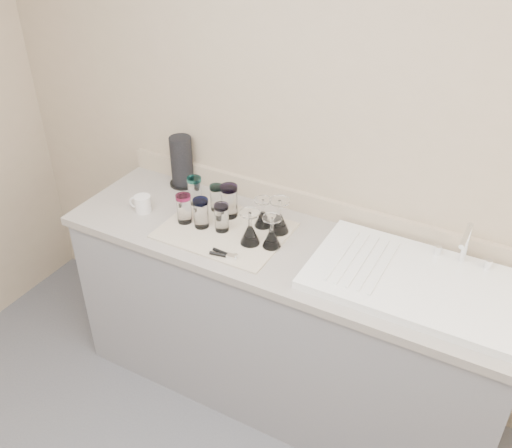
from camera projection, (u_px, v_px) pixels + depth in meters
The scene contains 17 objects.
room_envelope at pixel (54, 283), 1.23m from camera, with size 3.54×3.50×2.52m.
counter_unit at pixel (285, 322), 2.72m from camera, with size 2.06×0.62×0.90m.
sink_unit at pixel (414, 280), 2.24m from camera, with size 0.82×0.50×0.22m.
dish_towel at pixel (225, 230), 2.56m from camera, with size 0.55×0.42×0.01m, color beige.
tumbler_teal at pixel (195, 190), 2.72m from camera, with size 0.07×0.07×0.14m.
tumbler_cyan at pixel (217, 197), 2.67m from camera, with size 0.06×0.06×0.13m.
tumbler_purple at pixel (229, 201), 2.61m from camera, with size 0.08×0.08×0.16m.
tumbler_magenta at pixel (184, 208), 2.58m from camera, with size 0.07×0.07×0.14m.
tumbler_blue at pixel (201, 213), 2.55m from camera, with size 0.07×0.07×0.14m.
tumbler_lavender at pixel (222, 217), 2.52m from camera, with size 0.07×0.07×0.13m.
goblet_back_left at pixel (263, 217), 2.56m from camera, with size 0.08×0.08×0.14m.
goblet_back_right at pixel (279, 221), 2.52m from camera, with size 0.09×0.09×0.16m.
goblet_front_left at pixel (250, 232), 2.45m from camera, with size 0.09×0.09×0.16m.
goblet_front_right at pixel (272, 236), 2.43m from camera, with size 0.08×0.08×0.15m.
can_opener at pixel (224, 254), 2.39m from camera, with size 0.12×0.05×0.02m.
white_mug at pixel (142, 204), 2.69m from camera, with size 0.12×0.09×0.08m.
paper_towel_roll at pixel (182, 162), 2.85m from camera, with size 0.14×0.14×0.26m.
Camera 1 is at (0.85, -0.63, 2.34)m, focal length 40.00 mm.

